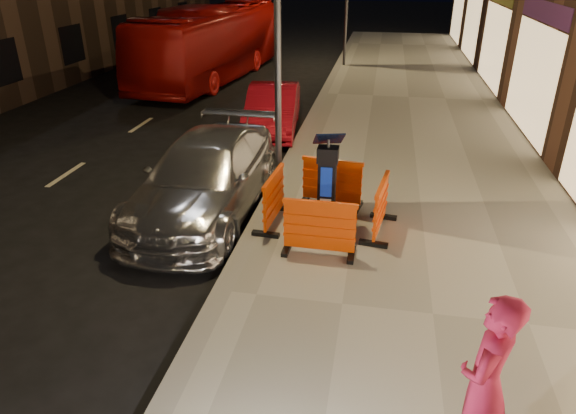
% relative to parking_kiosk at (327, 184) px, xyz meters
% --- Properties ---
extents(ground_plane, '(120.00, 120.00, 0.00)m').
position_rel_parking_kiosk_xyz_m(ground_plane, '(-1.26, -2.25, -1.00)').
color(ground_plane, black).
rests_on(ground_plane, ground).
extents(sidewalk, '(6.00, 60.00, 0.15)m').
position_rel_parking_kiosk_xyz_m(sidewalk, '(1.74, -2.25, -0.92)').
color(sidewalk, gray).
rests_on(sidewalk, ground).
extents(kerb, '(0.30, 60.00, 0.15)m').
position_rel_parking_kiosk_xyz_m(kerb, '(-1.26, -2.25, -0.92)').
color(kerb, slate).
rests_on(kerb, ground).
extents(parking_kiosk, '(0.59, 0.59, 1.69)m').
position_rel_parking_kiosk_xyz_m(parking_kiosk, '(0.00, 0.00, 0.00)').
color(parking_kiosk, black).
rests_on(parking_kiosk, sidewalk).
extents(barrier_front, '(1.22, 0.52, 0.94)m').
position_rel_parking_kiosk_xyz_m(barrier_front, '(0.00, -0.95, -0.37)').
color(barrier_front, '#E03E05').
rests_on(barrier_front, sidewalk).
extents(barrier_back, '(1.28, 0.68, 0.94)m').
position_rel_parking_kiosk_xyz_m(barrier_back, '(0.00, 0.95, -0.37)').
color(barrier_back, '#E03E05').
rests_on(barrier_back, sidewalk).
extents(barrier_kerbside, '(0.58, 1.24, 0.94)m').
position_rel_parking_kiosk_xyz_m(barrier_kerbside, '(-0.95, 0.00, -0.37)').
color(barrier_kerbside, '#E03E05').
rests_on(barrier_kerbside, sidewalk).
extents(barrier_bldgside, '(0.66, 1.27, 0.94)m').
position_rel_parking_kiosk_xyz_m(barrier_bldgside, '(0.95, 0.00, -0.37)').
color(barrier_bldgside, '#E03E05').
rests_on(barrier_bldgside, sidewalk).
extents(car_silver, '(2.13, 5.03, 1.45)m').
position_rel_parking_kiosk_xyz_m(car_silver, '(-2.40, 0.54, -1.00)').
color(car_silver, '#A6A6AB').
rests_on(car_silver, ground).
extents(car_red, '(1.81, 4.05, 1.29)m').
position_rel_parking_kiosk_xyz_m(car_red, '(-2.22, 5.90, -1.00)').
color(car_red, maroon).
rests_on(car_red, ground).
extents(bus_doubledecker, '(3.41, 10.54, 2.88)m').
position_rel_parking_kiosk_xyz_m(bus_doubledecker, '(-6.10, 12.53, -1.00)').
color(bus_doubledecker, '#970A0A').
rests_on(bus_doubledecker, ground).
extents(man, '(0.71, 0.81, 1.88)m').
position_rel_parking_kiosk_xyz_m(man, '(1.93, -4.48, 0.09)').
color(man, maroon).
rests_on(man, sidewalk).
extents(street_lamp_mid, '(0.12, 0.12, 6.00)m').
position_rel_parking_kiosk_xyz_m(street_lamp_mid, '(-1.01, 0.75, 2.15)').
color(street_lamp_mid, '#3F3F44').
rests_on(street_lamp_mid, sidewalk).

